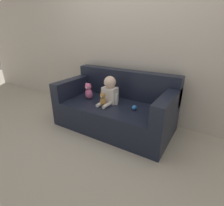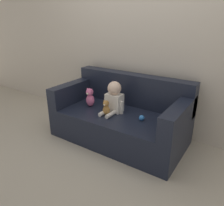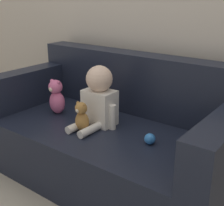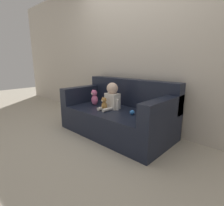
{
  "view_description": "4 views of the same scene",
  "coord_description": "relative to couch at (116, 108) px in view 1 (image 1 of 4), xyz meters",
  "views": [
    {
      "loc": [
        1.23,
        -2.04,
        1.37
      ],
      "look_at": [
        0.03,
        -0.11,
        0.44
      ],
      "focal_mm": 28.0,
      "sensor_mm": 36.0,
      "label": 1
    },
    {
      "loc": [
        1.36,
        -2.2,
        1.54
      ],
      "look_at": [
        -0.06,
        -0.07,
        0.53
      ],
      "focal_mm": 35.0,
      "sensor_mm": 36.0,
      "label": 2
    },
    {
      "loc": [
        1.17,
        -1.5,
        1.23
      ],
      "look_at": [
        0.06,
        -0.04,
        0.57
      ],
      "focal_mm": 50.0,
      "sensor_mm": 36.0,
      "label": 3
    },
    {
      "loc": [
        1.72,
        -1.9,
        1.1
      ],
      "look_at": [
        -0.01,
        -0.08,
        0.5
      ],
      "focal_mm": 28.0,
      "sensor_mm": 36.0,
      "label": 4
    }
  ],
  "objects": [
    {
      "name": "couch",
      "position": [
        0.0,
        0.0,
        0.0
      ],
      "size": [
        1.7,
        0.88,
        0.82
      ],
      "color": "black",
      "rests_on": "ground_plane"
    },
    {
      "name": "ground_plane",
      "position": [
        0.0,
        -0.06,
        -0.3
      ],
      "size": [
        12.0,
        12.0,
        0.0
      ],
      "primitive_type": "plane",
      "color": "#B7AD99"
    },
    {
      "name": "wall_back",
      "position": [
        0.0,
        0.47,
        1.0
      ],
      "size": [
        8.0,
        0.05,
        2.6
      ],
      "color": "beige",
      "rests_on": "ground_plane"
    },
    {
      "name": "person_baby",
      "position": [
        -0.07,
        -0.07,
        0.27
      ],
      "size": [
        0.29,
        0.34,
        0.4
      ],
      "color": "white",
      "rests_on": "couch"
    },
    {
      "name": "teddy_bear_brown",
      "position": [
        -0.09,
        -0.22,
        0.19
      ],
      "size": [
        0.09,
        0.09,
        0.2
      ],
      "color": "#AD7A3D",
      "rests_on": "couch"
    },
    {
      "name": "toy_ball",
      "position": [
        0.35,
        -0.11,
        0.12
      ],
      "size": [
        0.07,
        0.07,
        0.07
      ],
      "color": "#337FDB",
      "rests_on": "couch"
    },
    {
      "name": "plush_toy_side",
      "position": [
        -0.44,
        -0.1,
        0.22
      ],
      "size": [
        0.12,
        0.12,
        0.25
      ],
      "color": "#DB6699",
      "rests_on": "couch"
    }
  ]
}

